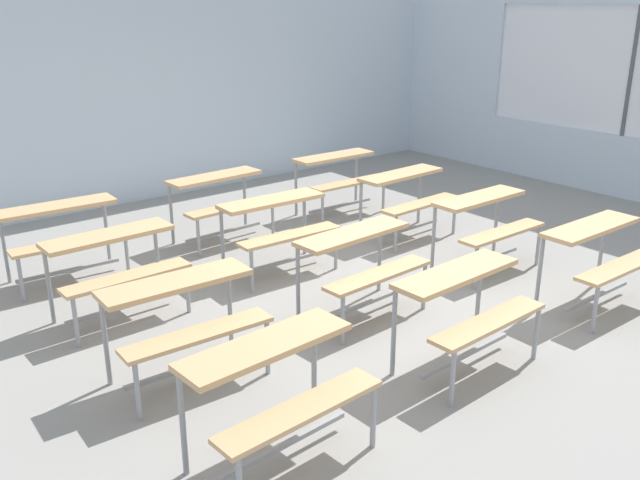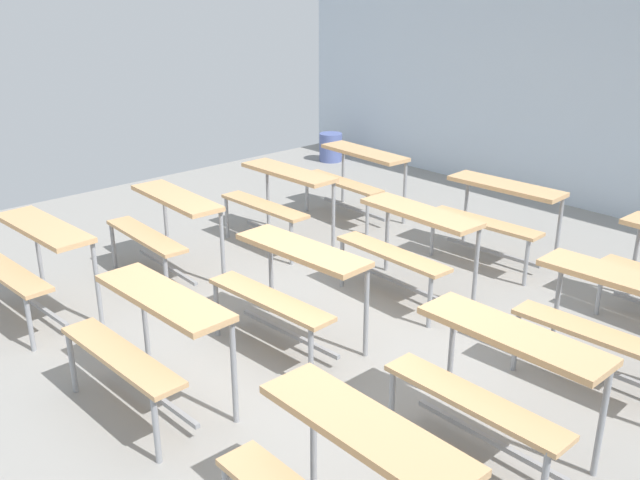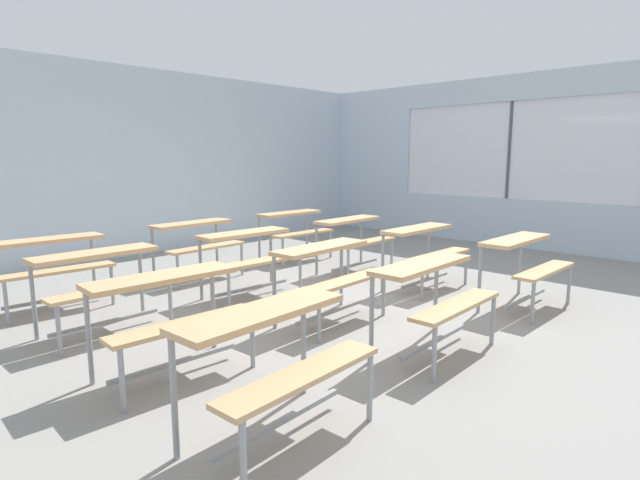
{
  "view_description": "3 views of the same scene",
  "coord_description": "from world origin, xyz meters",
  "px_view_note": "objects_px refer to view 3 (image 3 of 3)",
  "views": [
    {
      "loc": [
        -4.04,
        -4.13,
        2.65
      ],
      "look_at": [
        -0.31,
        0.51,
        0.52
      ],
      "focal_mm": 38.32,
      "sensor_mm": 36.0,
      "label": 1
    },
    {
      "loc": [
        3.2,
        -3.08,
        2.59
      ],
      "look_at": [
        -0.94,
        0.73,
        0.44
      ],
      "focal_mm": 39.68,
      "sensor_mm": 36.0,
      "label": 2
    },
    {
      "loc": [
        -3.8,
        -3.3,
        1.6
      ],
      "look_at": [
        0.62,
        0.96,
        0.57
      ],
      "focal_mm": 28.0,
      "sensor_mm": 36.0,
      "label": 3
    }
  ],
  "objects_px": {
    "desk_bench_r0c2": "(525,256)",
    "desk_bench_r0c1": "(434,286)",
    "desk_bench_r1c0": "(171,301)",
    "desk_bench_r2c2": "(354,232)",
    "desk_bench_r1c1": "(329,265)",
    "desk_bench_r3c1": "(197,236)",
    "desk_bench_r3c2": "(294,224)",
    "desk_bench_r3c0": "(51,256)",
    "desk_bench_r2c1": "(250,248)",
    "desk_bench_r1c2": "(424,243)",
    "desk_bench_r2c0": "(101,272)",
    "desk_bench_r0c0": "(275,344)"
  },
  "relations": [
    {
      "from": "desk_bench_r2c1",
      "to": "desk_bench_r3c0",
      "type": "distance_m",
      "value": 2.08
    },
    {
      "from": "desk_bench_r2c2",
      "to": "desk_bench_r0c2",
      "type": "bearing_deg",
      "value": -93.09
    },
    {
      "from": "desk_bench_r1c0",
      "to": "desk_bench_r1c2",
      "type": "distance_m",
      "value": 3.42
    },
    {
      "from": "desk_bench_r1c0",
      "to": "desk_bench_r2c1",
      "type": "xyz_separation_m",
      "value": [
        1.72,
        1.27,
        0.0
      ]
    },
    {
      "from": "desk_bench_r2c0",
      "to": "desk_bench_r3c2",
      "type": "xyz_separation_m",
      "value": [
        3.46,
        1.14,
        0.0
      ]
    },
    {
      "from": "desk_bench_r1c1",
      "to": "desk_bench_r3c1",
      "type": "relative_size",
      "value": 1.0
    },
    {
      "from": "desk_bench_r0c2",
      "to": "desk_bench_r2c0",
      "type": "xyz_separation_m",
      "value": [
        -3.43,
        2.46,
        0.0
      ]
    },
    {
      "from": "desk_bench_r1c1",
      "to": "desk_bench_r3c0",
      "type": "xyz_separation_m",
      "value": [
        -1.72,
        2.41,
        0.0
      ]
    },
    {
      "from": "desk_bench_r3c1",
      "to": "desk_bench_r0c2",
      "type": "bearing_deg",
      "value": -67.77
    },
    {
      "from": "desk_bench_r2c1",
      "to": "desk_bench_r1c1",
      "type": "bearing_deg",
      "value": -89.24
    },
    {
      "from": "desk_bench_r2c2",
      "to": "desk_bench_r3c1",
      "type": "xyz_separation_m",
      "value": [
        -1.73,
        1.24,
        0.0
      ]
    },
    {
      "from": "desk_bench_r1c1",
      "to": "desk_bench_r3c1",
      "type": "distance_m",
      "value": 2.45
    },
    {
      "from": "desk_bench_r1c2",
      "to": "desk_bench_r0c1",
      "type": "bearing_deg",
      "value": -145.5
    },
    {
      "from": "desk_bench_r0c1",
      "to": "desk_bench_r3c2",
      "type": "xyz_separation_m",
      "value": [
        1.79,
        3.56,
        0.0
      ]
    },
    {
      "from": "desk_bench_r2c2",
      "to": "desk_bench_r3c0",
      "type": "height_order",
      "value": "same"
    },
    {
      "from": "desk_bench_r1c0",
      "to": "desk_bench_r2c0",
      "type": "xyz_separation_m",
      "value": [
        0.03,
        1.27,
        0.0
      ]
    },
    {
      "from": "desk_bench_r1c1",
      "to": "desk_bench_r3c1",
      "type": "bearing_deg",
      "value": 85.19
    },
    {
      "from": "desk_bench_r3c0",
      "to": "desk_bench_r3c2",
      "type": "relative_size",
      "value": 1.01
    },
    {
      "from": "desk_bench_r0c0",
      "to": "desk_bench_r1c1",
      "type": "xyz_separation_m",
      "value": [
        1.71,
        1.18,
        0.0
      ]
    },
    {
      "from": "desk_bench_r0c1",
      "to": "desk_bench_r2c0",
      "type": "xyz_separation_m",
      "value": [
        -1.67,
        2.42,
        0.0
      ]
    },
    {
      "from": "desk_bench_r1c1",
      "to": "desk_bench_r3c0",
      "type": "bearing_deg",
      "value": 122.53
    },
    {
      "from": "desk_bench_r2c2",
      "to": "desk_bench_r3c0",
      "type": "relative_size",
      "value": 0.99
    },
    {
      "from": "desk_bench_r1c2",
      "to": "desk_bench_r1c1",
      "type": "bearing_deg",
      "value": -178.92
    },
    {
      "from": "desk_bench_r0c1",
      "to": "desk_bench_r2c0",
      "type": "height_order",
      "value": "same"
    },
    {
      "from": "desk_bench_r1c0",
      "to": "desk_bench_r3c0",
      "type": "height_order",
      "value": "same"
    },
    {
      "from": "desk_bench_r0c0",
      "to": "desk_bench_r3c2",
      "type": "distance_m",
      "value": 5.02
    },
    {
      "from": "desk_bench_r0c2",
      "to": "desk_bench_r0c1",
      "type": "bearing_deg",
      "value": 179.25
    },
    {
      "from": "desk_bench_r1c0",
      "to": "desk_bench_r2c2",
      "type": "xyz_separation_m",
      "value": [
        3.5,
        1.21,
        0.0
      ]
    },
    {
      "from": "desk_bench_r2c1",
      "to": "desk_bench_r3c0",
      "type": "bearing_deg",
      "value": 148.9
    },
    {
      "from": "desk_bench_r1c2",
      "to": "desk_bench_r3c2",
      "type": "relative_size",
      "value": 0.99
    },
    {
      "from": "desk_bench_r3c1",
      "to": "desk_bench_r3c2",
      "type": "bearing_deg",
      "value": -3.98
    },
    {
      "from": "desk_bench_r2c2",
      "to": "desk_bench_r3c1",
      "type": "distance_m",
      "value": 2.13
    },
    {
      "from": "desk_bench_r1c0",
      "to": "desk_bench_r2c2",
      "type": "relative_size",
      "value": 1.0
    },
    {
      "from": "desk_bench_r1c1",
      "to": "desk_bench_r2c2",
      "type": "distance_m",
      "value": 2.17
    },
    {
      "from": "desk_bench_r1c2",
      "to": "desk_bench_r2c1",
      "type": "distance_m",
      "value": 2.11
    },
    {
      "from": "desk_bench_r2c1",
      "to": "desk_bench_r0c2",
      "type": "bearing_deg",
      "value": -52.66
    },
    {
      "from": "desk_bench_r3c1",
      "to": "desk_bench_r1c0",
      "type": "bearing_deg",
      "value": -128.53
    },
    {
      "from": "desk_bench_r0c1",
      "to": "desk_bench_r3c0",
      "type": "xyz_separation_m",
      "value": [
        -1.73,
        3.55,
        0.0
      ]
    },
    {
      "from": "desk_bench_r0c1",
      "to": "desk_bench_r0c2",
      "type": "xyz_separation_m",
      "value": [
        1.75,
        -0.04,
        0.0
      ]
    },
    {
      "from": "desk_bench_r0c1",
      "to": "desk_bench_r2c1",
      "type": "bearing_deg",
      "value": 87.73
    },
    {
      "from": "desk_bench_r1c1",
      "to": "desk_bench_r2c0",
      "type": "xyz_separation_m",
      "value": [
        -1.66,
        1.27,
        0.0
      ]
    },
    {
      "from": "desk_bench_r1c1",
      "to": "desk_bench_r3c2",
      "type": "bearing_deg",
      "value": 50.3
    },
    {
      "from": "desk_bench_r1c1",
      "to": "desk_bench_r1c2",
      "type": "relative_size",
      "value": 1.02
    },
    {
      "from": "desk_bench_r1c2",
      "to": "desk_bench_r2c2",
      "type": "relative_size",
      "value": 0.98
    },
    {
      "from": "desk_bench_r0c2",
      "to": "desk_bench_r2c2",
      "type": "bearing_deg",
      "value": 89.61
    },
    {
      "from": "desk_bench_r0c1",
      "to": "desk_bench_r1c2",
      "type": "distance_m",
      "value": 2.08
    },
    {
      "from": "desk_bench_r0c1",
      "to": "desk_bench_r2c2",
      "type": "bearing_deg",
      "value": 50.83
    },
    {
      "from": "desk_bench_r2c1",
      "to": "desk_bench_r3c2",
      "type": "distance_m",
      "value": 2.11
    },
    {
      "from": "desk_bench_r3c1",
      "to": "desk_bench_r2c0",
      "type": "bearing_deg",
      "value": -148.57
    },
    {
      "from": "desk_bench_r1c0",
      "to": "desk_bench_r3c0",
      "type": "relative_size",
      "value": 1.0
    }
  ]
}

